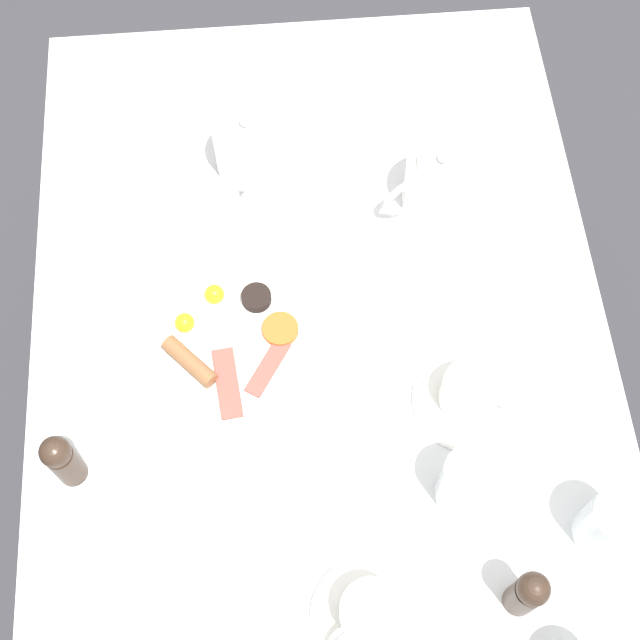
{
  "coord_description": "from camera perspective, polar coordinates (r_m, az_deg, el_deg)",
  "views": [
    {
      "loc": [
        0.05,
        0.57,
        1.97
      ],
      "look_at": [
        0.0,
        0.0,
        0.78
      ],
      "focal_mm": 50.0,
      "sensor_mm": 36.0,
      "label": 1
    }
  ],
  "objects": [
    {
      "name": "breakfast_plate",
      "position": [
        1.33,
        -5.77,
        -1.18
      ],
      "size": [
        0.28,
        0.28,
        0.04
      ],
      "color": "white",
      "rests_on": "table"
    },
    {
      "name": "ground_plane",
      "position": [
        2.05,
        0.0,
        -9.4
      ],
      "size": [
        8.0,
        8.0,
        0.0
      ],
      "primitive_type": "plane",
      "color": "#333338"
    },
    {
      "name": "water_glass_short",
      "position": [
        1.24,
        18.14,
        -12.3
      ],
      "size": [
        0.08,
        0.08,
        0.11
      ],
      "color": "white",
      "rests_on": "table"
    },
    {
      "name": "water_glass_tall",
      "position": [
        1.22,
        9.41,
        -10.27
      ],
      "size": [
        0.08,
        0.08,
        0.11
      ],
      "color": "white",
      "rests_on": "table"
    },
    {
      "name": "spoon_for_tea",
      "position": [
        1.52,
        -13.03,
        9.41
      ],
      "size": [
        0.14,
        0.09,
        0.0
      ],
      "rotation": [
        0.0,
        0.0,
        5.22
      ],
      "color": "silver",
      "rests_on": "table"
    },
    {
      "name": "salt_grinder",
      "position": [
        1.19,
        13.13,
        -16.68
      ],
      "size": [
        0.04,
        0.04,
        0.12
      ],
      "color": "#38281E",
      "rests_on": "table"
    },
    {
      "name": "pepper_grinder",
      "position": [
        1.25,
        -16.16,
        -8.59
      ],
      "size": [
        0.04,
        0.04,
        0.12
      ],
      "color": "#38281E",
      "rests_on": "table"
    },
    {
      "name": "fork_by_plate",
      "position": [
        1.61,
        4.12,
        15.68
      ],
      "size": [
        0.1,
        0.18,
        0.0
      ],
      "rotation": [
        0.0,
        0.0,
        2.69
      ],
      "color": "silver",
      "rests_on": "table"
    },
    {
      "name": "teapot_near",
      "position": [
        1.42,
        7.55,
        8.75
      ],
      "size": [
        0.19,
        0.11,
        0.12
      ],
      "rotation": [
        0.0,
        0.0,
        3.54
      ],
      "color": "white",
      "rests_on": "table"
    },
    {
      "name": "table",
      "position": [
        1.41,
        0.0,
        -1.63
      ],
      "size": [
        0.86,
        1.21,
        0.76
      ],
      "color": "silver",
      "rests_on": "ground_plane"
    },
    {
      "name": "teacup_with_saucer_right",
      "position": [
        1.28,
        9.54,
        -4.72
      ],
      "size": [
        0.16,
        0.16,
        0.06
      ],
      "color": "white",
      "rests_on": "table"
    },
    {
      "name": "teacup_with_saucer_left",
      "position": [
        1.2,
        3.27,
        -18.31
      ],
      "size": [
        0.16,
        0.16,
        0.06
      ],
      "color": "white",
      "rests_on": "table"
    },
    {
      "name": "teapot_far",
      "position": [
        1.45,
        -4.62,
        11.07
      ],
      "size": [
        0.11,
        0.2,
        0.12
      ],
      "rotation": [
        0.0,
        0.0,
        1.51
      ],
      "color": "white",
      "rests_on": "table"
    },
    {
      "name": "knife_by_plate",
      "position": [
        1.23,
        -7.54,
        -17.78
      ],
      "size": [
        0.05,
        0.19,
        0.0
      ],
      "rotation": [
        0.0,
        0.0,
        0.2
      ],
      "color": "silver",
      "rests_on": "table"
    }
  ]
}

